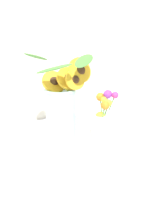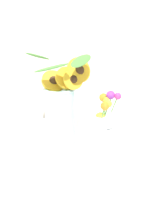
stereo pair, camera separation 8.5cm
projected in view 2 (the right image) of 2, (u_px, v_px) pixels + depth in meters
name	position (u px, v px, depth m)	size (l,w,h in m)	color
ground_plane	(86.00, 146.00, 0.89)	(6.00, 6.00, 0.00)	silver
serving_tray	(84.00, 141.00, 0.90)	(0.50, 0.50, 0.02)	silver
mason_jar_sunflowers	(61.00, 109.00, 0.81)	(0.23, 0.26, 0.35)	#9ED1D6
vase_small_center	(100.00, 125.00, 0.85)	(0.07, 0.06, 0.17)	white
vase_bulb_right	(108.00, 112.00, 0.96)	(0.07, 0.09, 0.18)	white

